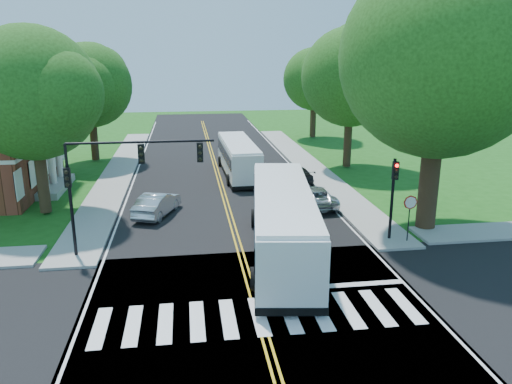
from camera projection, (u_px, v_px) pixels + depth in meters
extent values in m
plane|color=#194E13|center=(257.00, 310.00, 19.86)|extent=(140.00, 140.00, 0.00)
cube|color=black|center=(222.00, 190.00, 37.01)|extent=(14.00, 96.00, 0.01)
cube|color=black|center=(257.00, 310.00, 19.86)|extent=(60.00, 12.00, 0.01)
cube|color=gold|center=(219.00, 177.00, 40.82)|extent=(0.36, 70.00, 0.01)
cube|color=silver|center=(134.00, 180.00, 39.89)|extent=(0.12, 70.00, 0.01)
cube|color=silver|center=(300.00, 175.00, 41.75)|extent=(0.12, 70.00, 0.01)
cube|color=silver|center=(259.00, 316.00, 19.38)|extent=(12.60, 3.00, 0.01)
cube|color=silver|center=(331.00, 286.00, 21.86)|extent=(6.60, 0.40, 0.01)
cube|color=gray|center=(119.00, 172.00, 42.53)|extent=(2.60, 40.00, 0.15)
cube|color=gray|center=(309.00, 166.00, 44.79)|extent=(2.60, 40.00, 0.15)
cylinder|color=black|center=(430.00, 176.00, 28.13)|extent=(1.10, 1.10, 6.00)
sphere|color=#2C7723|center=(441.00, 57.00, 26.37)|extent=(10.80, 10.80, 10.80)
cylinder|color=black|center=(42.00, 175.00, 30.94)|extent=(0.70, 0.70, 4.80)
sphere|color=#2C7723|center=(32.00, 93.00, 29.59)|extent=(8.00, 8.00, 8.00)
cylinder|color=black|center=(94.00, 136.00, 46.31)|extent=(0.70, 0.70, 4.40)
sphere|color=#2C7723|center=(89.00, 85.00, 45.05)|extent=(7.60, 7.60, 7.60)
cylinder|color=black|center=(348.00, 138.00, 43.58)|extent=(0.70, 0.70, 5.00)
sphere|color=#2C7723|center=(351.00, 77.00, 42.17)|extent=(8.40, 8.40, 8.40)
cylinder|color=black|center=(313.00, 118.00, 59.05)|extent=(0.70, 0.70, 4.40)
sphere|color=#2C7723|center=(314.00, 79.00, 57.82)|extent=(7.20, 7.20, 7.20)
cube|color=silver|center=(48.00, 131.00, 36.04)|extent=(1.40, 6.00, 0.45)
cube|color=gray|center=(54.00, 186.00, 37.16)|extent=(1.80, 6.00, 0.50)
cylinder|color=silver|center=(44.00, 169.00, 34.56)|extent=(0.50, 0.50, 4.20)
cylinder|color=silver|center=(52.00, 162.00, 36.66)|extent=(0.50, 0.50, 4.20)
cylinder|color=silver|center=(59.00, 156.00, 38.76)|extent=(0.50, 0.50, 4.20)
cylinder|color=black|center=(72.00, 211.00, 24.27)|extent=(0.16, 0.16, 4.60)
cube|color=black|center=(67.00, 178.00, 23.67)|extent=(0.30, 0.22, 0.95)
sphere|color=black|center=(66.00, 172.00, 23.46)|extent=(0.18, 0.18, 0.18)
cylinder|color=black|center=(141.00, 142.00, 23.86)|extent=(7.00, 0.12, 0.12)
cube|color=black|center=(141.00, 154.00, 23.86)|extent=(0.30, 0.22, 0.95)
cube|color=black|center=(200.00, 152.00, 24.24)|extent=(0.30, 0.22, 0.95)
cylinder|color=black|center=(392.00, 199.00, 26.53)|extent=(0.16, 0.16, 4.40)
cube|color=black|center=(395.00, 171.00, 25.96)|extent=(0.30, 0.22, 0.95)
sphere|color=#FF0A05|center=(397.00, 166.00, 25.74)|extent=(0.18, 0.18, 0.18)
cylinder|color=black|center=(409.00, 221.00, 26.46)|extent=(0.06, 0.06, 2.20)
cylinder|color=#A50A07|center=(410.00, 202.00, 26.15)|extent=(0.76, 0.04, 0.76)
cube|color=white|center=(283.00, 223.00, 24.80)|extent=(4.52, 13.11, 3.00)
cube|color=black|center=(283.00, 213.00, 24.66)|extent=(4.46, 12.23, 1.03)
cube|color=black|center=(277.00, 183.00, 30.94)|extent=(2.66, 0.47, 1.74)
cube|color=orange|center=(277.00, 167.00, 30.67)|extent=(1.85, 0.35, 0.35)
cube|color=black|center=(282.00, 248.00, 25.16)|extent=(4.58, 13.22, 0.33)
cube|color=white|center=(283.00, 193.00, 24.38)|extent=(4.41, 12.72, 0.24)
cylinder|color=black|center=(303.00, 218.00, 29.22)|extent=(0.49, 1.08, 1.05)
cylinder|color=black|center=(254.00, 218.00, 29.20)|extent=(0.49, 1.08, 1.05)
cylinder|color=black|center=(320.00, 279.00, 21.35)|extent=(0.49, 1.08, 1.05)
cylinder|color=black|center=(254.00, 279.00, 21.34)|extent=(0.49, 1.08, 1.05)
cube|color=white|center=(238.00, 158.00, 41.34)|extent=(2.58, 10.85, 2.52)
cube|color=black|center=(238.00, 153.00, 41.22)|extent=(2.63, 10.10, 0.87)
cube|color=black|center=(231.00, 143.00, 46.43)|extent=(2.24, 0.15, 1.46)
cube|color=orange|center=(231.00, 134.00, 46.21)|extent=(1.56, 0.14, 0.29)
cube|color=black|center=(238.00, 171.00, 41.64)|extent=(2.63, 10.95, 0.27)
cube|color=white|center=(238.00, 142.00, 40.99)|extent=(2.53, 10.53, 0.20)
cylinder|color=black|center=(246.00, 160.00, 45.19)|extent=(0.31, 0.89, 0.88)
cylinder|color=black|center=(220.00, 161.00, 44.81)|extent=(0.31, 0.89, 0.88)
cylinder|color=black|center=(259.00, 178.00, 38.67)|extent=(0.31, 0.89, 0.88)
cylinder|color=black|center=(229.00, 180.00, 38.29)|extent=(0.31, 0.89, 0.88)
imported|color=#BABCC2|center=(157.00, 204.00, 31.16)|extent=(2.98, 4.68, 1.46)
imported|color=#B9BDC1|center=(314.00, 196.00, 33.13)|extent=(2.44, 4.87, 1.32)
imported|color=black|center=(294.00, 174.00, 39.33)|extent=(2.67, 4.61, 1.26)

